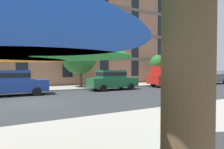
# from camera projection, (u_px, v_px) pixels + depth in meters

# --- Properties ---
(ground_plane) EXTENTS (120.00, 120.00, 0.00)m
(ground_plane) POSITION_uv_depth(u_px,v_px,m) (29.00, 103.00, 9.91)
(ground_plane) COLOR #2D3033
(sidewalk_far) EXTENTS (56.00, 3.60, 0.12)m
(sidewalk_far) POSITION_uv_depth(u_px,v_px,m) (23.00, 90.00, 15.91)
(sidewalk_far) COLOR #9E998E
(sidewalk_far) RESTS_ON ground
(apartment_building) EXTENTS (39.89, 12.08, 16.00)m
(apartment_building) POSITION_uv_depth(u_px,v_px,m) (20.00, 20.00, 22.93)
(apartment_building) COLOR #A87056
(apartment_building) RESTS_ON ground
(sedan_blue) EXTENTS (4.40, 1.98, 1.78)m
(sedan_blue) POSITION_uv_depth(u_px,v_px,m) (14.00, 82.00, 12.81)
(sedan_blue) COLOR navy
(sedan_blue) RESTS_ON ground
(sedan_green) EXTENTS (4.40, 1.98, 1.78)m
(sedan_green) POSITION_uv_depth(u_px,v_px,m) (112.00, 79.00, 16.48)
(sedan_green) COLOR #195933
(sedan_green) RESTS_ON ground
(pickup_red) EXTENTS (5.10, 2.12, 2.20)m
(pickup_red) POSITION_uv_depth(u_px,v_px,m) (169.00, 77.00, 19.73)
(pickup_red) COLOR #B21E19
(pickup_red) RESTS_ON ground
(pickup_gray) EXTENTS (5.10, 2.12, 2.20)m
(pickup_gray) POSITION_uv_depth(u_px,v_px,m) (209.00, 76.00, 22.89)
(pickup_gray) COLOR slate
(pickup_gray) RESTS_ON ground
(street_tree_middle) EXTENTS (3.45, 3.44, 5.16)m
(street_tree_middle) POSITION_uv_depth(u_px,v_px,m) (80.00, 53.00, 18.07)
(street_tree_middle) COLOR brown
(street_tree_middle) RESTS_ON ground
(street_tree_right) EXTENTS (1.99, 1.99, 3.71)m
(street_tree_right) POSITION_uv_depth(u_px,v_px,m) (158.00, 63.00, 23.29)
(street_tree_right) COLOR #4C3823
(street_tree_right) RESTS_ON ground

